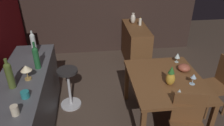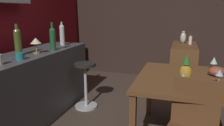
{
  "view_description": "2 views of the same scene",
  "coord_description": "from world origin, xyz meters",
  "px_view_note": "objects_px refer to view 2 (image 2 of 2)",
  "views": [
    {
      "loc": [
        -2.3,
        0.63,
        2.39
      ],
      "look_at": [
        0.44,
        0.3,
        0.83
      ],
      "focal_mm": 34.58,
      "sensor_mm": 36.0,
      "label": 1
    },
    {
      "loc": [
        -2.3,
        -0.35,
        1.43
      ],
      "look_at": [
        0.18,
        0.44,
        0.81
      ],
      "focal_mm": 35.46,
      "sensor_mm": 36.0,
      "label": 2
    }
  ],
  "objects_px": {
    "sideboard_cabinet": "(183,67)",
    "pineapple_centerpiece": "(186,70)",
    "wine_glass_left": "(183,79)",
    "vase_ceramic_ivory": "(183,37)",
    "wine_glass_center": "(214,61)",
    "cup_teal": "(20,56)",
    "wine_glass_right": "(220,74)",
    "wine_bottle_olive": "(18,40)",
    "fruit_bowl": "(217,71)",
    "dining_table": "(185,85)",
    "pillar_candle_tall": "(190,40)",
    "bar_stool": "(86,84)",
    "wine_bottle_clear": "(62,34)",
    "counter_lamp": "(36,42)",
    "wine_bottle_green": "(53,38)"
  },
  "relations": [
    {
      "from": "sideboard_cabinet",
      "to": "pineapple_centerpiece",
      "type": "xyz_separation_m",
      "value": [
        -1.99,
        -0.01,
        0.45
      ]
    },
    {
      "from": "wine_glass_left",
      "to": "vase_ceramic_ivory",
      "type": "bearing_deg",
      "value": 0.38
    },
    {
      "from": "wine_glass_center",
      "to": "cup_teal",
      "type": "bearing_deg",
      "value": 111.83
    },
    {
      "from": "wine_glass_right",
      "to": "vase_ceramic_ivory",
      "type": "bearing_deg",
      "value": 8.73
    },
    {
      "from": "wine_bottle_olive",
      "to": "fruit_bowl",
      "type": "bearing_deg",
      "value": -81.02
    },
    {
      "from": "wine_glass_left",
      "to": "pineapple_centerpiece",
      "type": "xyz_separation_m",
      "value": [
        0.34,
        -0.02,
        -0.01
      ]
    },
    {
      "from": "dining_table",
      "to": "cup_teal",
      "type": "height_order",
      "value": "cup_teal"
    },
    {
      "from": "pineapple_centerpiece",
      "to": "pillar_candle_tall",
      "type": "height_order",
      "value": "pineapple_centerpiece"
    },
    {
      "from": "vase_ceramic_ivory",
      "to": "wine_glass_center",
      "type": "bearing_deg",
      "value": -167.47
    },
    {
      "from": "dining_table",
      "to": "wine_glass_center",
      "type": "height_order",
      "value": "wine_glass_center"
    },
    {
      "from": "fruit_bowl",
      "to": "wine_bottle_olive",
      "type": "relative_size",
      "value": 0.46
    },
    {
      "from": "bar_stool",
      "to": "wine_bottle_clear",
      "type": "bearing_deg",
      "value": 67.52
    },
    {
      "from": "dining_table",
      "to": "wine_bottle_olive",
      "type": "distance_m",
      "value": 2.0
    },
    {
      "from": "wine_glass_left",
      "to": "cup_teal",
      "type": "height_order",
      "value": "cup_teal"
    },
    {
      "from": "dining_table",
      "to": "wine_glass_left",
      "type": "bearing_deg",
      "value": 176.51
    },
    {
      "from": "pineapple_centerpiece",
      "to": "counter_lamp",
      "type": "height_order",
      "value": "counter_lamp"
    },
    {
      "from": "bar_stool",
      "to": "wine_bottle_clear",
      "type": "xyz_separation_m",
      "value": [
        0.19,
        0.47,
        0.71
      ]
    },
    {
      "from": "dining_table",
      "to": "bar_stool",
      "type": "xyz_separation_m",
      "value": [
        0.49,
        1.38,
        -0.29
      ]
    },
    {
      "from": "wine_glass_left",
      "to": "counter_lamp",
      "type": "relative_size",
      "value": 0.88
    },
    {
      "from": "wine_glass_center",
      "to": "wine_bottle_clear",
      "type": "bearing_deg",
      "value": 83.4
    },
    {
      "from": "wine_bottle_green",
      "to": "dining_table",
      "type": "bearing_deg",
      "value": -97.41
    },
    {
      "from": "pineapple_centerpiece",
      "to": "wine_bottle_olive",
      "type": "xyz_separation_m",
      "value": [
        -0.05,
        1.94,
        0.22
      ]
    },
    {
      "from": "pineapple_centerpiece",
      "to": "vase_ceramic_ivory",
      "type": "height_order",
      "value": "vase_ceramic_ivory"
    },
    {
      "from": "wine_bottle_clear",
      "to": "cup_teal",
      "type": "xyz_separation_m",
      "value": [
        -1.08,
        -0.09,
        -0.14
      ]
    },
    {
      "from": "wine_glass_left",
      "to": "wine_bottle_green",
      "type": "xyz_separation_m",
      "value": [
        0.71,
        1.7,
        0.2
      ]
    },
    {
      "from": "fruit_bowl",
      "to": "vase_ceramic_ivory",
      "type": "bearing_deg",
      "value": 10.91
    },
    {
      "from": "wine_glass_center",
      "to": "counter_lamp",
      "type": "relative_size",
      "value": 0.78
    },
    {
      "from": "sideboard_cabinet",
      "to": "pineapple_centerpiece",
      "type": "bearing_deg",
      "value": -179.84
    },
    {
      "from": "wine_glass_left",
      "to": "wine_glass_center",
      "type": "distance_m",
      "value": 0.98
    },
    {
      "from": "bar_stool",
      "to": "wine_glass_center",
      "type": "height_order",
      "value": "wine_glass_center"
    },
    {
      "from": "counter_lamp",
      "to": "pineapple_centerpiece",
      "type": "bearing_deg",
      "value": -93.13
    },
    {
      "from": "wine_bottle_olive",
      "to": "vase_ceramic_ivory",
      "type": "relative_size",
      "value": 1.63
    },
    {
      "from": "pineapple_centerpiece",
      "to": "wine_bottle_olive",
      "type": "bearing_deg",
      "value": 91.44
    },
    {
      "from": "cup_teal",
      "to": "pillar_candle_tall",
      "type": "distance_m",
      "value": 2.97
    },
    {
      "from": "wine_glass_left",
      "to": "pillar_candle_tall",
      "type": "bearing_deg",
      "value": -2.65
    },
    {
      "from": "bar_stool",
      "to": "pillar_candle_tall",
      "type": "height_order",
      "value": "pillar_candle_tall"
    },
    {
      "from": "cup_teal",
      "to": "bar_stool",
      "type": "bearing_deg",
      "value": -22.67
    },
    {
      "from": "dining_table",
      "to": "vase_ceramic_ivory",
      "type": "height_order",
      "value": "vase_ceramic_ivory"
    },
    {
      "from": "wine_bottle_olive",
      "to": "counter_lamp",
      "type": "distance_m",
      "value": 0.21
    },
    {
      "from": "wine_glass_left",
      "to": "pineapple_centerpiece",
      "type": "bearing_deg",
      "value": -4.03
    },
    {
      "from": "cup_teal",
      "to": "pillar_candle_tall",
      "type": "relative_size",
      "value": 0.73
    },
    {
      "from": "sideboard_cabinet",
      "to": "wine_bottle_olive",
      "type": "xyz_separation_m",
      "value": [
        -2.04,
        1.93,
        0.67
      ]
    },
    {
      "from": "cup_teal",
      "to": "pillar_candle_tall",
      "type": "bearing_deg",
      "value": -38.16
    },
    {
      "from": "sideboard_cabinet",
      "to": "vase_ceramic_ivory",
      "type": "height_order",
      "value": "vase_ceramic_ivory"
    },
    {
      "from": "pineapple_centerpiece",
      "to": "wine_bottle_clear",
      "type": "distance_m",
      "value": 2.03
    },
    {
      "from": "wine_bottle_clear",
      "to": "wine_glass_center",
      "type": "bearing_deg",
      "value": -96.6
    },
    {
      "from": "pillar_candle_tall",
      "to": "wine_glass_left",
      "type": "bearing_deg",
      "value": 177.35
    },
    {
      "from": "dining_table",
      "to": "wine_bottle_green",
      "type": "height_order",
      "value": "wine_bottle_green"
    },
    {
      "from": "wine_glass_center",
      "to": "wine_bottle_olive",
      "type": "relative_size",
      "value": 0.41
    },
    {
      "from": "bar_stool",
      "to": "fruit_bowl",
      "type": "bearing_deg",
      "value": -100.64
    }
  ]
}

